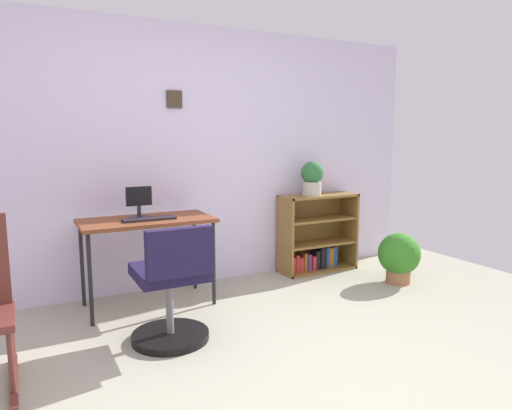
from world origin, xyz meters
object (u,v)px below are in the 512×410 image
monitor (139,204)px  bookshelf_low (315,237)px  potted_plant_on_shelf (312,177)px  desk (147,226)px  potted_plant_floor (399,256)px  office_chair (172,292)px  keyboard (149,219)px

monitor → bookshelf_low: bearing=5.4°
monitor → potted_plant_on_shelf: (1.74, 0.12, 0.13)m
desk → potted_plant_on_shelf: (1.69, 0.17, 0.31)m
monitor → potted_plant_floor: (2.27, -0.55, -0.57)m
bookshelf_low → desk: bearing=-172.9°
office_chair → potted_plant_on_shelf: (1.73, 0.94, 0.61)m
desk → bookshelf_low: bookshelf_low is taller
keyboard → bookshelf_low: bearing=9.2°
office_chair → monitor: bearing=90.1°
monitor → potted_plant_floor: size_ratio=0.54×
desk → bookshelf_low: (1.78, 0.22, -0.31)m
keyboard → bookshelf_low: (1.77, 0.29, -0.38)m
keyboard → potted_plant_floor: (2.22, -0.44, -0.47)m
bookshelf_low → keyboard: bearing=-170.8°
monitor → potted_plant_on_shelf: size_ratio=0.76×
office_chair → potted_plant_floor: (2.27, 0.26, -0.10)m
potted_plant_floor → bookshelf_low: bearing=121.7°
keyboard → potted_plant_on_shelf: (1.69, 0.23, 0.24)m
desk → potted_plant_floor: desk is taller
bookshelf_low → monitor: bearing=-174.6°
bookshelf_low → potted_plant_floor: bookshelf_low is taller
desk → office_chair: office_chair is taller
desk → potted_plant_on_shelf: potted_plant_on_shelf is taller
desk → monitor: 0.19m
keyboard → office_chair: bearing=-93.8°
bookshelf_low → potted_plant_on_shelf: size_ratio=2.39×
desk → bookshelf_low: 1.82m
keyboard → office_chair: office_chair is taller
potted_plant_on_shelf → potted_plant_floor: size_ratio=0.71×
monitor → potted_plant_floor: monitor is taller
monitor → office_chair: 0.95m
desk → bookshelf_low: size_ratio=1.28×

